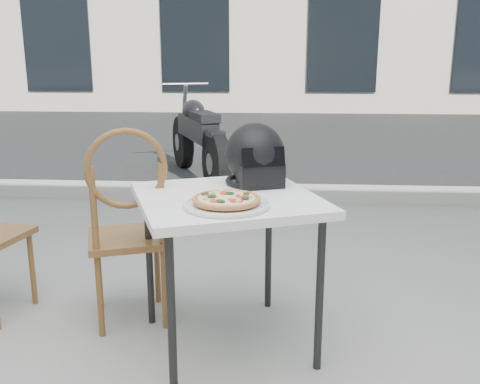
# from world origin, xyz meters

# --- Properties ---
(street_asphalt) EXTENTS (30.00, 8.00, 0.00)m
(street_asphalt) POSITION_xyz_m (0.00, 7.00, 0.00)
(street_asphalt) COLOR black
(street_asphalt) RESTS_ON ground
(curb) EXTENTS (30.00, 0.25, 0.12)m
(curb) POSITION_xyz_m (0.00, 3.00, 0.06)
(curb) COLOR #9C9992
(curb) RESTS_ON ground
(cafe_table_main) EXTENTS (0.95, 0.95, 0.70)m
(cafe_table_main) POSITION_xyz_m (0.03, 0.40, 0.64)
(cafe_table_main) COLOR white
(cafe_table_main) RESTS_ON ground
(plate) EXTENTS (0.40, 0.40, 0.02)m
(plate) POSITION_xyz_m (0.04, 0.21, 0.71)
(plate) COLOR silver
(plate) RESTS_ON cafe_table_main
(pizza) EXTENTS (0.32, 0.32, 0.03)m
(pizza) POSITION_xyz_m (0.04, 0.21, 0.73)
(pizza) COLOR #C87F49
(pizza) RESTS_ON plate
(helmet) EXTENTS (0.36, 0.36, 0.28)m
(helmet) POSITION_xyz_m (0.14, 0.62, 0.83)
(helmet) COLOR black
(helmet) RESTS_ON cafe_table_main
(cafe_chair_main) EXTENTS (0.48, 0.48, 0.98)m
(cafe_chair_main) POSITION_xyz_m (-0.46, 0.55, 0.54)
(cafe_chair_main) COLOR brown
(cafe_chair_main) RESTS_ON ground
(motorcycle) EXTENTS (0.89, 1.91, 1.00)m
(motorcycle) POSITION_xyz_m (-0.61, 3.78, 0.44)
(motorcycle) COLOR black
(motorcycle) RESTS_ON street_asphalt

